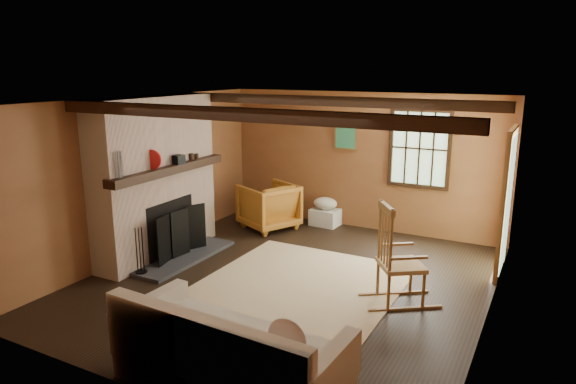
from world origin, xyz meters
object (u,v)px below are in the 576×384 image
Objects in this scene: fireplace at (157,184)px; sofa at (228,359)px; rocking_chair at (398,262)px; armchair at (269,206)px; laundry_basket at (325,217)px.

sofa is at bearing -39.29° from fireplace.
rocking_chair reaches higher than armchair.
rocking_chair reaches higher than sofa.
fireplace is at bearing 143.58° from sofa.
sofa is (2.87, -2.35, -0.80)m from fireplace.
laundry_basket is (1.63, 2.55, -0.95)m from fireplace.
laundry_basket is at bearing 107.07° from sofa.
fireplace reaches higher than laundry_basket.
rocking_chair is 1.41× the size of armchair.
rocking_chair is 3.25m from laundry_basket.
rocking_chair is 2.55m from sofa.
sofa is at bearing 126.30° from rocking_chair.
laundry_basket is (-1.24, 4.90, -0.15)m from sofa.
rocking_chair is at bearing -50.50° from laundry_basket.
sofa reaches higher than armchair.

